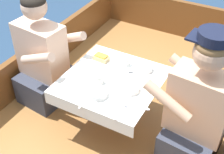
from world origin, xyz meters
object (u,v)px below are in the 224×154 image
at_px(person_starboard, 197,111).
at_px(coffee_cup_starboard, 99,79).
at_px(person_port, 43,61).
at_px(coffee_cup_port, 125,61).
at_px(sandwich, 101,58).

xyz_separation_m(person_starboard, coffee_cup_starboard, (-0.72, -0.07, 0.05)).
bearing_deg(person_port, person_starboard, 5.24).
bearing_deg(person_starboard, coffee_cup_port, -13.62).
bearing_deg(sandwich, coffee_cup_starboard, -63.50).
distance_m(person_port, coffee_cup_starboard, 0.60).
relative_size(person_starboard, coffee_cup_starboard, 10.43).
distance_m(sandwich, coffee_cup_port, 0.19).
distance_m(person_starboard, coffee_cup_starboard, 0.72).
bearing_deg(coffee_cup_starboard, person_port, 172.68).
relative_size(sandwich, coffee_cup_port, 1.37).
height_order(sandwich, coffee_cup_port, coffee_cup_port).
xyz_separation_m(person_port, person_starboard, (1.31, -0.01, 0.03)).
relative_size(coffee_cup_port, coffee_cup_starboard, 0.92).
bearing_deg(coffee_cup_starboard, coffee_cup_port, 77.52).
xyz_separation_m(person_starboard, coffee_cup_port, (-0.66, 0.23, 0.05)).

